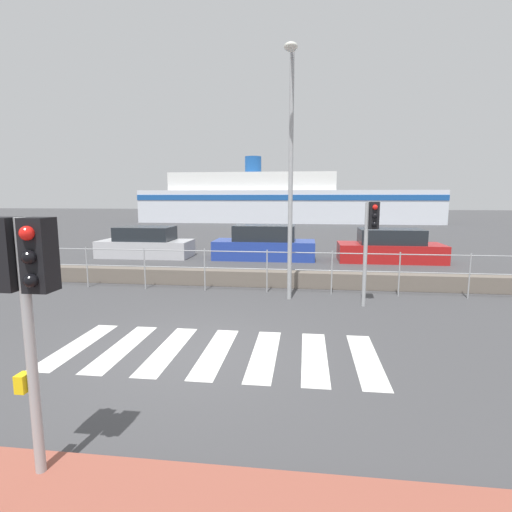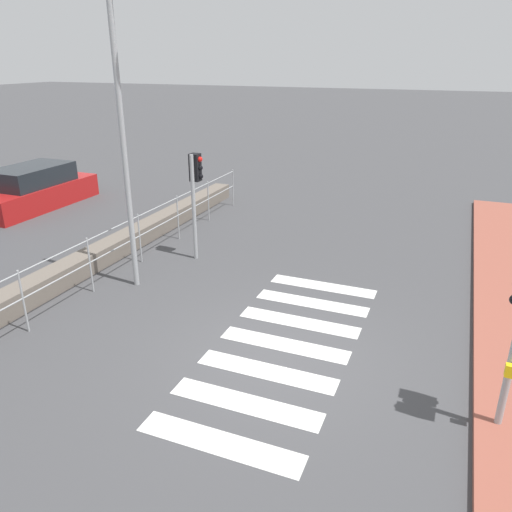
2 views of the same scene
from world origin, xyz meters
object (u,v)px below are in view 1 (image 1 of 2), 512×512
object	(u,v)px
parked_car_red	(390,248)
ferry_boat	(280,201)
parked_car_blue	(264,245)
streetlamp	(291,151)
traffic_light_near	(24,280)
traffic_light_far	(371,230)
parked_car_silver	(146,244)

from	to	relation	value
parked_car_red	ferry_boat	bearing A→B (deg)	103.68
parked_car_blue	ferry_boat	bearing A→B (deg)	92.10
streetlamp	traffic_light_near	bearing A→B (deg)	-106.43
parked_car_blue	parked_car_red	bearing A→B (deg)	-0.00
traffic_light_near	parked_car_blue	bearing A→B (deg)	87.11
traffic_light_near	traffic_light_far	world-z (taller)	traffic_light_far
traffic_light_far	parked_car_silver	bearing A→B (deg)	140.39
parked_car_silver	parked_car_blue	distance (m)	5.62
streetlamp	parked_car_blue	world-z (taller)	streetlamp
traffic_light_near	traffic_light_far	bearing A→B (deg)	59.01
streetlamp	ferry_boat	bearing A→B (deg)	94.05
traffic_light_near	parked_car_silver	bearing A→B (deg)	108.56
traffic_light_near	traffic_light_far	distance (m)	8.19
parked_car_silver	parked_car_red	world-z (taller)	parked_car_red
streetlamp	parked_car_silver	bearing A→B (deg)	134.28
streetlamp	parked_car_silver	xyz separation A→B (m)	(-7.05, 7.23, -3.39)
ferry_boat	parked_car_silver	distance (m)	27.22
parked_car_silver	parked_car_blue	xyz separation A→B (m)	(5.62, 0.00, 0.05)
traffic_light_near	parked_car_blue	world-z (taller)	traffic_light_near
ferry_boat	parked_car_silver	size ratio (longest dim) A/B	7.44
traffic_light_near	streetlamp	xyz separation A→B (m)	(2.16, 7.33, 1.93)
traffic_light_far	streetlamp	distance (m)	2.89
traffic_light_far	streetlamp	xyz separation A→B (m)	(-2.06, 0.31, 2.01)
parked_car_silver	parked_car_red	size ratio (longest dim) A/B	0.96
parked_car_silver	parked_car_blue	bearing A→B (deg)	0.00
traffic_light_near	parked_car_red	distance (m)	15.92
parked_car_red	traffic_light_far	bearing A→B (deg)	-105.23
ferry_boat	parked_car_red	size ratio (longest dim) A/B	7.15
traffic_light_near	parked_car_silver	size ratio (longest dim) A/B	0.62
parked_car_silver	traffic_light_near	bearing A→B (deg)	-71.44
traffic_light_near	streetlamp	size ratio (longest dim) A/B	0.41
traffic_light_near	parked_car_blue	distance (m)	14.65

